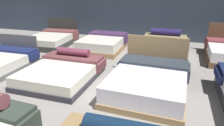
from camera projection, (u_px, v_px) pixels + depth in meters
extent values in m
cube|color=gray|center=(98.00, 93.00, 4.55)|extent=(18.00, 18.00, 0.02)
cube|color=#303A31|center=(30.00, 126.00, 2.94)|extent=(0.09, 0.44, 0.30)
cube|color=#54555A|center=(19.00, 47.00, 6.51)|extent=(1.41, 0.06, 0.82)
cube|color=#19224F|center=(13.00, 50.00, 6.29)|extent=(1.48, 0.47, 0.07)
cube|color=#19224F|center=(34.00, 56.00, 6.13)|extent=(0.08, 0.44, 0.20)
cube|color=#27262E|center=(62.00, 77.00, 5.15)|extent=(1.64, 1.97, 0.13)
cube|color=silver|center=(61.00, 71.00, 5.09)|extent=(1.58, 1.91, 0.23)
cube|color=brown|center=(73.00, 57.00, 5.64)|extent=(1.61, 0.57, 0.08)
cube|color=brown|center=(48.00, 59.00, 5.93)|extent=(0.08, 0.57, 0.23)
cube|color=brown|center=(101.00, 66.00, 5.45)|extent=(0.08, 0.57, 0.23)
cylinder|color=brown|center=(73.00, 52.00, 5.61)|extent=(0.92, 0.20, 0.20)
cube|color=olive|center=(148.00, 90.00, 4.53)|extent=(1.70, 2.13, 0.13)
cube|color=silver|center=(148.00, 80.00, 4.45)|extent=(1.64, 2.07, 0.33)
cube|color=olive|center=(156.00, 56.00, 5.28)|extent=(1.53, 0.10, 1.04)
cube|color=#272E36|center=(154.00, 62.00, 4.99)|extent=(1.63, 0.69, 0.07)
cube|color=#272E36|center=(122.00, 65.00, 5.32)|extent=(0.09, 0.63, 0.29)
cube|color=#272E36|center=(188.00, 73.00, 4.79)|extent=(0.09, 0.63, 0.29)
cube|color=#151E43|center=(218.00, 74.00, 4.54)|extent=(0.08, 0.76, 0.18)
cube|color=#2C2F2C|center=(52.00, 43.00, 8.28)|extent=(1.61, 2.11, 0.20)
cube|color=silver|center=(51.00, 38.00, 8.21)|extent=(1.55, 2.05, 0.22)
cube|color=#2C2F2C|center=(63.00, 29.00, 9.07)|extent=(1.40, 0.12, 0.95)
cube|color=brown|center=(60.00, 31.00, 8.81)|extent=(1.50, 0.62, 0.06)
cube|color=brown|center=(45.00, 34.00, 9.05)|extent=(0.09, 0.53, 0.31)
cube|color=brown|center=(76.00, 36.00, 8.70)|extent=(0.09, 0.53, 0.31)
cube|color=#8F6D49|center=(103.00, 47.00, 7.68)|extent=(1.48, 1.99, 0.17)
cube|color=silver|center=(103.00, 41.00, 7.60)|extent=(1.42, 1.93, 0.29)
cube|color=#41294E|center=(108.00, 33.00, 8.10)|extent=(1.46, 0.66, 0.06)
cube|color=#41294E|center=(91.00, 36.00, 8.38)|extent=(0.06, 0.66, 0.30)
cube|color=#41294E|center=(126.00, 39.00, 7.95)|extent=(0.06, 0.66, 0.30)
cube|color=brown|center=(162.00, 53.00, 7.09)|extent=(1.55, 2.14, 0.13)
cube|color=silver|center=(163.00, 47.00, 7.01)|extent=(1.49, 2.08, 0.32)
cube|color=olive|center=(165.00, 36.00, 7.59)|extent=(1.52, 0.62, 0.09)
cube|color=olive|center=(144.00, 39.00, 7.87)|extent=(0.09, 0.61, 0.19)
cube|color=olive|center=(187.00, 42.00, 7.41)|extent=(0.09, 0.61, 0.19)
cylinder|color=#231A4F|center=(166.00, 32.00, 7.56)|extent=(1.07, 0.26, 0.25)
cube|color=brown|center=(206.00, 43.00, 7.19)|extent=(0.07, 0.60, 0.20)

